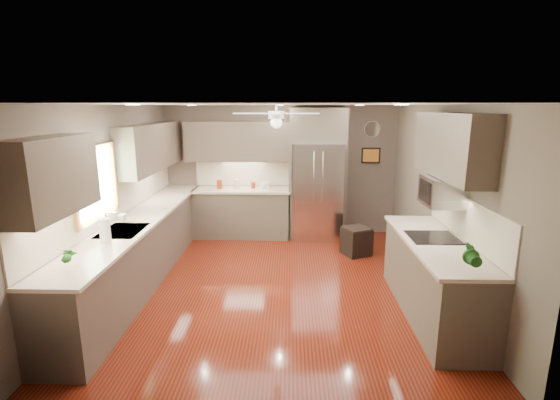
{
  "coord_description": "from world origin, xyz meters",
  "views": [
    {
      "loc": [
        0.2,
        -5.37,
        2.48
      ],
      "look_at": [
        0.04,
        0.6,
        1.09
      ],
      "focal_mm": 26.0,
      "sensor_mm": 36.0,
      "label": 1
    }
  ],
  "objects_px": {
    "potted_plant_left": "(66,256)",
    "canister_c": "(237,184)",
    "canister_a": "(220,184)",
    "microwave": "(442,191)",
    "potted_plant_right": "(472,256)",
    "stool": "(356,241)",
    "paper_towel": "(105,230)",
    "refrigerator": "(317,177)",
    "bowl": "(266,187)",
    "canister_d": "(253,185)",
    "soap_bottle": "(123,217)"
  },
  "relations": [
    {
      "from": "canister_d",
      "to": "canister_c",
      "type": "bearing_deg",
      "value": -175.07
    },
    {
      "from": "canister_a",
      "to": "bowl",
      "type": "height_order",
      "value": "canister_a"
    },
    {
      "from": "soap_bottle",
      "to": "microwave",
      "type": "distance_m",
      "value": 4.13
    },
    {
      "from": "canister_c",
      "to": "soap_bottle",
      "type": "xyz_separation_m",
      "value": [
        -1.23,
        -2.35,
        -0.01
      ]
    },
    {
      "from": "microwave",
      "to": "refrigerator",
      "type": "bearing_deg",
      "value": 116.09
    },
    {
      "from": "bowl",
      "to": "microwave",
      "type": "relative_size",
      "value": 0.41
    },
    {
      "from": "canister_a",
      "to": "refrigerator",
      "type": "xyz_separation_m",
      "value": [
        1.85,
        -0.04,
        0.17
      ]
    },
    {
      "from": "canister_a",
      "to": "stool",
      "type": "xyz_separation_m",
      "value": [
        2.48,
        -0.97,
        -0.78
      ]
    },
    {
      "from": "canister_d",
      "to": "soap_bottle",
      "type": "relative_size",
      "value": 0.75
    },
    {
      "from": "soap_bottle",
      "to": "refrigerator",
      "type": "height_order",
      "value": "refrigerator"
    },
    {
      "from": "canister_d",
      "to": "soap_bottle",
      "type": "height_order",
      "value": "soap_bottle"
    },
    {
      "from": "canister_a",
      "to": "paper_towel",
      "type": "xyz_separation_m",
      "value": [
        -0.79,
        -3.15,
        0.06
      ]
    },
    {
      "from": "canister_d",
      "to": "potted_plant_left",
      "type": "height_order",
      "value": "potted_plant_left"
    },
    {
      "from": "canister_a",
      "to": "microwave",
      "type": "relative_size",
      "value": 0.32
    },
    {
      "from": "canister_d",
      "to": "refrigerator",
      "type": "bearing_deg",
      "value": -3.32
    },
    {
      "from": "microwave",
      "to": "bowl",
      "type": "bearing_deg",
      "value": 129.58
    },
    {
      "from": "potted_plant_left",
      "to": "microwave",
      "type": "relative_size",
      "value": 0.48
    },
    {
      "from": "paper_towel",
      "to": "canister_a",
      "type": "bearing_deg",
      "value": 75.97
    },
    {
      "from": "canister_a",
      "to": "microwave",
      "type": "bearing_deg",
      "value": -40.82
    },
    {
      "from": "canister_d",
      "to": "refrigerator",
      "type": "xyz_separation_m",
      "value": [
        1.21,
        -0.07,
        0.19
      ]
    },
    {
      "from": "soap_bottle",
      "to": "paper_towel",
      "type": "xyz_separation_m",
      "value": [
        0.12,
        -0.8,
        0.06
      ]
    },
    {
      "from": "canister_d",
      "to": "stool",
      "type": "relative_size",
      "value": 0.23
    },
    {
      "from": "soap_bottle",
      "to": "refrigerator",
      "type": "xyz_separation_m",
      "value": [
        2.76,
        2.31,
        0.16
      ]
    },
    {
      "from": "microwave",
      "to": "stool",
      "type": "height_order",
      "value": "microwave"
    },
    {
      "from": "bowl",
      "to": "microwave",
      "type": "height_order",
      "value": "microwave"
    },
    {
      "from": "bowl",
      "to": "refrigerator",
      "type": "height_order",
      "value": "refrigerator"
    },
    {
      "from": "potted_plant_left",
      "to": "canister_a",
      "type": "bearing_deg",
      "value": 78.48
    },
    {
      "from": "refrigerator",
      "to": "soap_bottle",
      "type": "bearing_deg",
      "value": -140.03
    },
    {
      "from": "canister_c",
      "to": "soap_bottle",
      "type": "height_order",
      "value": "canister_c"
    },
    {
      "from": "potted_plant_left",
      "to": "paper_towel",
      "type": "bearing_deg",
      "value": 88.79
    },
    {
      "from": "canister_d",
      "to": "bowl",
      "type": "bearing_deg",
      "value": 1.64
    },
    {
      "from": "potted_plant_left",
      "to": "canister_c",
      "type": "bearing_deg",
      "value": 74.03
    },
    {
      "from": "potted_plant_left",
      "to": "stool",
      "type": "height_order",
      "value": "potted_plant_left"
    },
    {
      "from": "canister_c",
      "to": "bowl",
      "type": "height_order",
      "value": "canister_c"
    },
    {
      "from": "potted_plant_right",
      "to": "microwave",
      "type": "xyz_separation_m",
      "value": [
        0.12,
        1.2,
        0.37
      ]
    },
    {
      "from": "refrigerator",
      "to": "stool",
      "type": "height_order",
      "value": "refrigerator"
    },
    {
      "from": "canister_d",
      "to": "potted_plant_right",
      "type": "xyz_separation_m",
      "value": [
        2.42,
        -3.98,
        0.11
      ]
    },
    {
      "from": "canister_c",
      "to": "stool",
      "type": "xyz_separation_m",
      "value": [
        2.15,
        -0.97,
        -0.79
      ]
    },
    {
      "from": "canister_d",
      "to": "microwave",
      "type": "bearing_deg",
      "value": -47.58
    },
    {
      "from": "bowl",
      "to": "paper_towel",
      "type": "bearing_deg",
      "value": -117.49
    },
    {
      "from": "canister_c",
      "to": "soap_bottle",
      "type": "distance_m",
      "value": 2.66
    },
    {
      "from": "stool",
      "to": "paper_towel",
      "type": "bearing_deg",
      "value": -146.25
    },
    {
      "from": "canister_c",
      "to": "potted_plant_left",
      "type": "relative_size",
      "value": 0.65
    },
    {
      "from": "paper_towel",
      "to": "potted_plant_right",
      "type": "bearing_deg",
      "value": -11.71
    },
    {
      "from": "paper_towel",
      "to": "microwave",
      "type": "bearing_deg",
      "value": 5.84
    },
    {
      "from": "potted_plant_left",
      "to": "potted_plant_right",
      "type": "bearing_deg",
      "value": -0.02
    },
    {
      "from": "potted_plant_right",
      "to": "bowl",
      "type": "relative_size",
      "value": 1.57
    },
    {
      "from": "refrigerator",
      "to": "paper_towel",
      "type": "bearing_deg",
      "value": -130.26
    },
    {
      "from": "bowl",
      "to": "refrigerator",
      "type": "xyz_separation_m",
      "value": [
        0.98,
        -0.08,
        0.22
      ]
    },
    {
      "from": "canister_d",
      "to": "paper_towel",
      "type": "distance_m",
      "value": 3.49
    }
  ]
}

